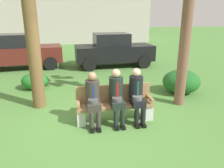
# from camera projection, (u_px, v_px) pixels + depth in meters

# --- Properties ---
(ground_plane) EXTENTS (80.00, 80.00, 0.00)m
(ground_plane) POSITION_uv_depth(u_px,v_px,m) (100.00, 122.00, 5.47)
(ground_plane) COLOR #4E8039
(park_bench) EXTENTS (1.90, 0.44, 0.90)m
(park_bench) POSITION_uv_depth(u_px,v_px,m) (115.00, 104.00, 5.46)
(park_bench) COLOR #99754C
(park_bench) RESTS_ON ground
(seated_man_left) EXTENTS (0.34, 0.72, 1.29)m
(seated_man_left) POSITION_uv_depth(u_px,v_px,m) (93.00, 97.00, 5.15)
(seated_man_left) COLOR #38332D
(seated_man_left) RESTS_ON ground
(seated_man_middle) EXTENTS (0.34, 0.72, 1.34)m
(seated_man_middle) POSITION_uv_depth(u_px,v_px,m) (117.00, 94.00, 5.25)
(seated_man_middle) COLOR #1E2823
(seated_man_middle) RESTS_ON ground
(seated_man_right) EXTENTS (0.34, 0.72, 1.34)m
(seated_man_right) POSITION_uv_depth(u_px,v_px,m) (137.00, 93.00, 5.34)
(seated_man_right) COLOR black
(seated_man_right) RESTS_ON ground
(shrub_near_bench) EXTENTS (1.27, 1.16, 0.79)m
(shrub_near_bench) POSITION_uv_depth(u_px,v_px,m) (181.00, 82.00, 7.40)
(shrub_near_bench) COLOR #205F23
(shrub_near_bench) RESTS_ON ground
(shrub_mid_lawn) EXTENTS (0.92, 0.85, 0.58)m
(shrub_mid_lawn) POSITION_uv_depth(u_px,v_px,m) (35.00, 81.00, 7.84)
(shrub_mid_lawn) COLOR #217227
(shrub_mid_lawn) RESTS_ON ground
(parked_car_near) EXTENTS (4.03, 2.01, 1.68)m
(parked_car_near) POSITION_uv_depth(u_px,v_px,m) (20.00, 52.00, 10.63)
(parked_car_near) COLOR #591E19
(parked_car_near) RESTS_ON ground
(parked_car_far) EXTENTS (3.95, 1.80, 1.68)m
(parked_car_far) POSITION_uv_depth(u_px,v_px,m) (114.00, 50.00, 11.08)
(parked_car_far) COLOR black
(parked_car_far) RESTS_ON ground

